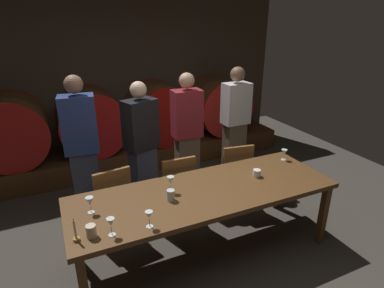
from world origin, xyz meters
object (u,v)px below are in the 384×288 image
at_px(candle_center, 76,234).
at_px(wine_glass_far_left, 90,202).
at_px(cup_right, 257,173).
at_px(guest_center_right, 187,136).
at_px(wine_barrel_center_left, 91,121).
at_px(wine_glass_left, 111,223).
at_px(wine_glass_far_right, 284,153).
at_px(cup_left, 91,231).
at_px(chair_center, 176,185).
at_px(wine_barrel_center_right, 158,113).
at_px(wine_glass_right, 171,181).
at_px(wine_barrel_far_left, 12,131).
at_px(guest_center_left, 142,150).
at_px(dining_table, 205,196).
at_px(chair_left, 111,199).
at_px(guest_far_right, 235,125).
at_px(cup_center, 171,195).
at_px(guest_far_left, 83,151).
at_px(chair_right, 234,171).
at_px(wine_glass_center, 149,216).
at_px(wine_barrel_far_right, 217,105).

distance_m(candle_center, wine_glass_far_left, 0.38).
bearing_deg(cup_right, guest_center_right, 104.42).
height_order(wine_barrel_center_left, wine_glass_left, wine_barrel_center_left).
bearing_deg(wine_glass_far_right, cup_left, -167.39).
distance_m(wine_barrel_center_left, wine_glass_far_right, 2.96).
xyz_separation_m(wine_barrel_center_left, chair_center, (0.68, -1.85, -0.36)).
relative_size(wine_glass_left, cup_right, 1.86).
xyz_separation_m(wine_barrel_center_right, wine_glass_right, (-0.71, -2.39, 0.02)).
relative_size(wine_barrel_far_left, guest_center_left, 0.59).
bearing_deg(guest_center_left, wine_barrel_far_left, -64.76).
relative_size(dining_table, chair_center, 3.03).
relative_size(chair_left, wine_glass_far_right, 6.57).
xyz_separation_m(guest_center_left, wine_glass_right, (0.02, -0.91, 0.01)).
bearing_deg(guest_far_right, wine_glass_right, 37.26).
bearing_deg(candle_center, wine_glass_far_left, 65.32).
relative_size(chair_left, guest_far_right, 0.51).
bearing_deg(chair_left, cup_center, 114.13).
distance_m(guest_center_right, wine_glass_far_right, 1.28).
distance_m(guest_far_right, wine_glass_right, 1.87).
bearing_deg(guest_far_left, wine_barrel_center_right, -128.70).
bearing_deg(chair_right, wine_glass_far_left, 26.59).
height_order(wine_barrel_center_left, chair_left, wine_barrel_center_left).
bearing_deg(wine_glass_far_left, guest_far_right, 28.42).
height_order(guest_center_left, wine_glass_far_left, guest_center_left).
relative_size(wine_barrel_center_right, guest_far_right, 0.58).
height_order(wine_barrel_center_left, wine_glass_far_right, wine_barrel_center_left).
bearing_deg(wine_glass_center, wine_barrel_far_left, 111.86).
distance_m(wine_barrel_far_left, wine_glass_far_left, 2.54).
relative_size(wine_barrel_far_right, wine_glass_center, 6.80).
height_order(chair_left, wine_glass_far_right, wine_glass_far_right).
distance_m(wine_barrel_center_left, wine_glass_far_left, 2.46).
height_order(guest_center_right, guest_far_right, guest_far_right).
distance_m(candle_center, wine_glass_far_right, 2.50).
height_order(wine_glass_left, wine_glass_right, wine_glass_right).
bearing_deg(guest_far_right, chair_right, 57.36).
bearing_deg(cup_left, wine_glass_far_right, 12.61).
bearing_deg(guest_center_left, dining_table, 88.42).
bearing_deg(cup_right, wine_glass_center, -164.48).
xyz_separation_m(wine_barrel_far_right, wine_glass_right, (-1.85, -2.39, 0.02)).
xyz_separation_m(chair_right, wine_glass_left, (-1.77, -1.00, 0.38)).
bearing_deg(guest_far_left, wine_glass_center, 109.36).
relative_size(wine_barrel_far_left, cup_right, 11.95).
bearing_deg(cup_left, guest_far_left, 84.94).
bearing_deg(wine_barrel_center_left, wine_barrel_center_right, 0.00).
xyz_separation_m(chair_right, candle_center, (-2.03, -0.96, 0.33)).
relative_size(wine_barrel_center_right, guest_far_left, 0.56).
height_order(guest_center_right, cup_left, guest_center_right).
height_order(guest_far_right, wine_glass_far_right, guest_far_right).
distance_m(chair_center, chair_right, 0.82).
distance_m(guest_far_right, cup_center, 2.01).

